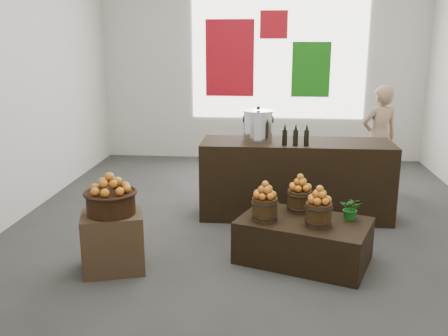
# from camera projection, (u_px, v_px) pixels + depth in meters

# --- Properties ---
(ground) EXTENTS (7.00, 7.00, 0.00)m
(ground) POSITION_uv_depth(u_px,v_px,m) (254.00, 221.00, 6.33)
(ground) COLOR #373735
(ground) RESTS_ON ground
(back_wall) EXTENTS (6.00, 0.04, 4.00)m
(back_wall) POSITION_uv_depth(u_px,v_px,m) (262.00, 53.00, 9.20)
(back_wall) COLOR beige
(back_wall) RESTS_ON ground
(back_opening) EXTENTS (3.20, 0.02, 2.40)m
(back_opening) POSITION_uv_depth(u_px,v_px,m) (279.00, 53.00, 9.16)
(back_opening) COLOR white
(back_opening) RESTS_ON back_wall
(deco_red_left) EXTENTS (0.90, 0.04, 1.40)m
(deco_red_left) POSITION_uv_depth(u_px,v_px,m) (230.00, 58.00, 9.25)
(deco_red_left) COLOR #A70C18
(deco_red_left) RESTS_ON back_wall
(deco_green_right) EXTENTS (0.70, 0.04, 1.00)m
(deco_green_right) POSITION_uv_depth(u_px,v_px,m) (311.00, 70.00, 9.17)
(deco_green_right) COLOR #156710
(deco_green_right) RESTS_ON back_wall
(deco_red_upper) EXTENTS (0.50, 0.04, 0.50)m
(deco_red_upper) POSITION_uv_depth(u_px,v_px,m) (274.00, 25.00, 9.03)
(deco_red_upper) COLOR #A70C18
(deco_red_upper) RESTS_ON back_wall
(crate) EXTENTS (0.70, 0.63, 0.59)m
(crate) POSITION_uv_depth(u_px,v_px,m) (113.00, 242.00, 4.95)
(crate) COLOR #513825
(crate) RESTS_ON ground
(wicker_basket) EXTENTS (0.47, 0.47, 0.21)m
(wicker_basket) POSITION_uv_depth(u_px,v_px,m) (111.00, 203.00, 4.85)
(wicker_basket) COLOR black
(wicker_basket) RESTS_ON crate
(apples_in_basket) EXTENTS (0.37, 0.37, 0.20)m
(apples_in_basket) POSITION_uv_depth(u_px,v_px,m) (110.00, 183.00, 4.79)
(apples_in_basket) COLOR maroon
(apples_in_basket) RESTS_ON wicker_basket
(display_table) EXTENTS (1.49, 1.19, 0.45)m
(display_table) POSITION_uv_depth(u_px,v_px,m) (303.00, 240.00, 5.16)
(display_table) COLOR black
(display_table) RESTS_ON ground
(apple_bucket_front_left) EXTENTS (0.26, 0.26, 0.24)m
(apple_bucket_front_left) POSITION_uv_depth(u_px,v_px,m) (265.00, 209.00, 5.07)
(apple_bucket_front_left) COLOR #3A270F
(apple_bucket_front_left) RESTS_ON display_table
(apples_in_bucket_front_left) EXTENTS (0.19, 0.19, 0.17)m
(apples_in_bucket_front_left) POSITION_uv_depth(u_px,v_px,m) (265.00, 190.00, 5.01)
(apples_in_bucket_front_left) COLOR maroon
(apples_in_bucket_front_left) RESTS_ON apple_bucket_front_left
(apple_bucket_front_right) EXTENTS (0.26, 0.26, 0.24)m
(apple_bucket_front_right) POSITION_uv_depth(u_px,v_px,m) (318.00, 215.00, 4.91)
(apple_bucket_front_right) COLOR #3A270F
(apple_bucket_front_right) RESTS_ON display_table
(apples_in_bucket_front_right) EXTENTS (0.19, 0.19, 0.17)m
(apples_in_bucket_front_right) POSITION_uv_depth(u_px,v_px,m) (319.00, 195.00, 4.86)
(apples_in_bucket_front_right) COLOR maroon
(apples_in_bucket_front_right) RESTS_ON apple_bucket_front_right
(apple_bucket_rear) EXTENTS (0.26, 0.26, 0.24)m
(apple_bucket_rear) POSITION_uv_depth(u_px,v_px,m) (299.00, 201.00, 5.33)
(apple_bucket_rear) COLOR #3A270F
(apple_bucket_rear) RESTS_ON display_table
(apples_in_bucket_rear) EXTENTS (0.19, 0.19, 0.17)m
(apples_in_bucket_rear) POSITION_uv_depth(u_px,v_px,m) (300.00, 182.00, 5.28)
(apples_in_bucket_rear) COLOR maroon
(apples_in_bucket_rear) RESTS_ON apple_bucket_rear
(herb_garnish_right) EXTENTS (0.27, 0.25, 0.25)m
(herb_garnish_right) POSITION_uv_depth(u_px,v_px,m) (351.00, 208.00, 5.08)
(herb_garnish_right) COLOR #135C17
(herb_garnish_right) RESTS_ON display_table
(herb_garnish_left) EXTENTS (0.16, 0.14, 0.26)m
(herb_garnish_left) POSITION_uv_depth(u_px,v_px,m) (260.00, 197.00, 5.42)
(herb_garnish_left) COLOR #135C17
(herb_garnish_left) RESTS_ON display_table
(counter) EXTENTS (2.41, 0.79, 0.99)m
(counter) POSITION_uv_depth(u_px,v_px,m) (295.00, 179.00, 6.43)
(counter) COLOR black
(counter) RESTS_ON ground
(stock_pot_left) EXTENTS (0.37, 0.37, 0.37)m
(stock_pot_left) POSITION_uv_depth(u_px,v_px,m) (258.00, 127.00, 6.30)
(stock_pot_left) COLOR silver
(stock_pot_left) RESTS_ON counter
(oil_cruets) EXTENTS (0.26, 0.07, 0.27)m
(oil_cruets) POSITION_uv_depth(u_px,v_px,m) (298.00, 135.00, 6.04)
(oil_cruets) COLOR black
(oil_cruets) RESTS_ON counter
(shopper) EXTENTS (0.67, 0.54, 1.59)m
(shopper) POSITION_uv_depth(u_px,v_px,m) (379.00, 138.00, 7.51)
(shopper) COLOR #93765A
(shopper) RESTS_ON ground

